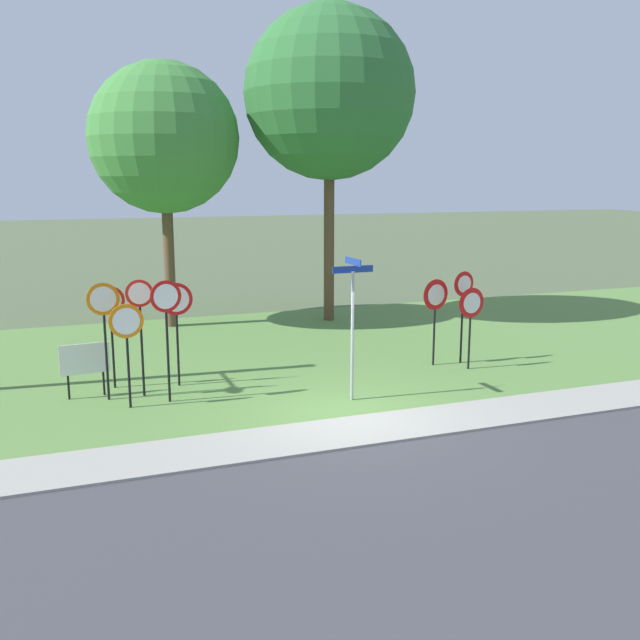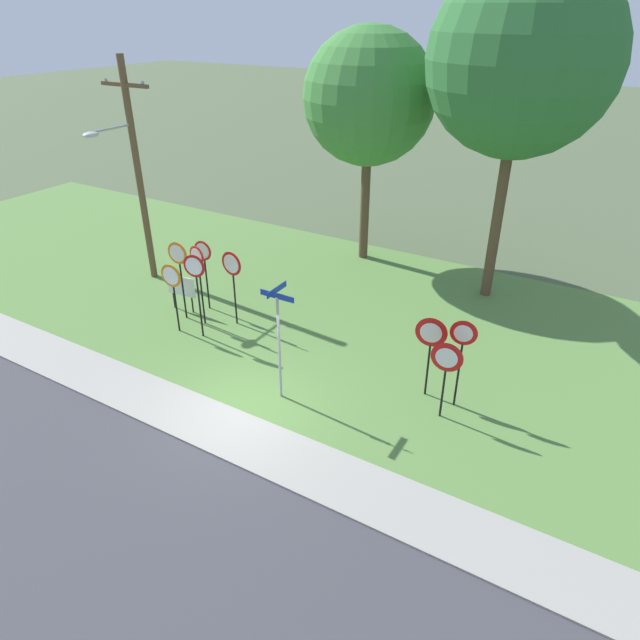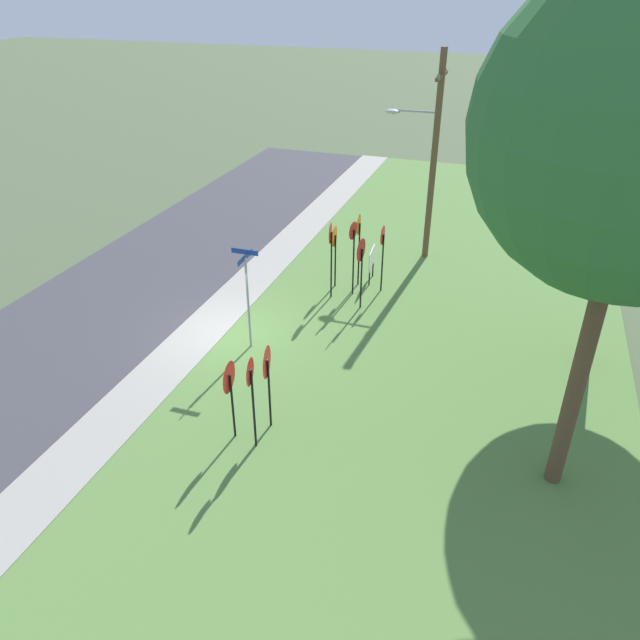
% 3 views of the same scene
% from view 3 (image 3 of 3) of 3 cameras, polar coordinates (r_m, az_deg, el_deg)
% --- Properties ---
extents(ground_plane, '(160.00, 160.00, 0.00)m').
position_cam_3_polar(ground_plane, '(19.41, -8.79, -1.26)').
color(ground_plane, '#4C5B3D').
extents(road_asphalt, '(44.00, 6.40, 0.01)m').
position_cam_3_polar(road_asphalt, '(21.86, -20.08, 0.94)').
color(road_asphalt, '#3D3D42').
rests_on(road_asphalt, ground_plane).
extents(sidewalk_strip, '(44.00, 1.60, 0.06)m').
position_cam_3_polar(sidewalk_strip, '(19.75, -10.87, -0.78)').
color(sidewalk_strip, '#99968C').
rests_on(sidewalk_strip, ground_plane).
extents(grass_median, '(44.00, 12.00, 0.04)m').
position_cam_3_polar(grass_median, '(17.74, 8.80, -4.48)').
color(grass_median, '#567F3D').
rests_on(grass_median, ground_plane).
extents(stop_sign_near_left, '(0.62, 0.13, 2.70)m').
position_cam_3_polar(stop_sign_near_left, '(20.71, 3.16, 7.23)').
color(stop_sign_near_left, black).
rests_on(stop_sign_near_left, grass_median).
extents(stop_sign_near_right, '(0.69, 0.16, 2.74)m').
position_cam_3_polar(stop_sign_near_right, '(20.43, 1.02, 7.15)').
color(stop_sign_near_right, black).
rests_on(stop_sign_near_right, grass_median).
extents(stop_sign_far_left, '(0.67, 0.10, 2.45)m').
position_cam_3_polar(stop_sign_far_left, '(21.08, 5.94, 7.09)').
color(stop_sign_far_left, black).
rests_on(stop_sign_far_left, grass_median).
extents(stop_sign_far_center, '(0.72, 0.11, 2.67)m').
position_cam_3_polar(stop_sign_far_center, '(21.40, 3.69, 8.06)').
color(stop_sign_far_center, black).
rests_on(stop_sign_far_center, grass_median).
extents(stop_sign_far_right, '(0.74, 0.11, 2.30)m').
position_cam_3_polar(stop_sign_far_right, '(21.35, 1.40, 7.27)').
color(stop_sign_far_right, black).
rests_on(stop_sign_far_right, grass_median).
extents(stop_sign_center_tall, '(0.77, 0.11, 2.50)m').
position_cam_3_polar(stop_sign_center_tall, '(19.83, 3.91, 5.85)').
color(stop_sign_center_tall, black).
rests_on(stop_sign_center_tall, grass_median).
extents(yield_sign_near_left, '(0.79, 0.12, 2.15)m').
position_cam_3_polar(yield_sign_near_left, '(14.34, -8.59, -5.93)').
color(yield_sign_near_left, black).
rests_on(yield_sign_near_left, grass_median).
extents(yield_sign_near_right, '(0.67, 0.15, 2.49)m').
position_cam_3_polar(yield_sign_near_right, '(13.83, -6.58, -5.95)').
color(yield_sign_near_right, black).
rests_on(yield_sign_near_right, grass_median).
extents(yield_sign_far_left, '(0.81, 0.17, 2.32)m').
position_cam_3_polar(yield_sign_far_left, '(14.49, -5.06, -4.60)').
color(yield_sign_far_left, black).
rests_on(yield_sign_far_left, grass_median).
extents(street_name_post, '(0.96, 0.82, 3.21)m').
position_cam_3_polar(street_name_post, '(17.67, -6.89, 2.74)').
color(street_name_post, '#9EA0A8').
rests_on(street_name_post, grass_median).
extents(utility_pole, '(2.10, 2.05, 7.74)m').
position_cam_3_polar(utility_pole, '(23.49, 10.44, 15.48)').
color(utility_pole, brown).
rests_on(utility_pole, grass_median).
extents(notice_board, '(1.10, 0.12, 1.25)m').
position_cam_3_polar(notice_board, '(22.15, 4.92, 5.68)').
color(notice_board, black).
rests_on(notice_board, grass_median).
extents(oak_tree_left, '(4.83, 4.83, 8.59)m').
position_cam_3_polar(oak_tree_left, '(17.17, 27.98, 13.97)').
color(oak_tree_left, brown).
rests_on(oak_tree_left, grass_median).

